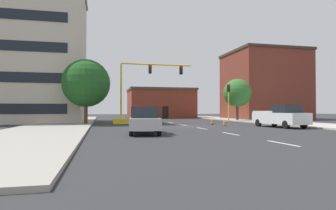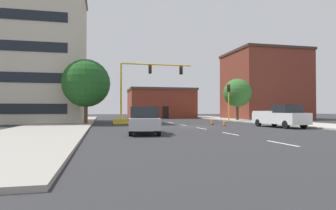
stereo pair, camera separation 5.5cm
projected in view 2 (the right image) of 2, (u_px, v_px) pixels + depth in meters
ground_plane at (191, 126)px, 26.92m from camera, size 160.00×160.00×0.00m
sidewalk_left at (65, 123)px, 32.01m from camera, size 6.00×56.00×0.14m
sidewalk_right at (261, 121)px, 37.42m from camera, size 6.00×56.00×0.14m
lane_stripe_seg_0 at (282, 143)px, 13.27m from camera, size 0.16×2.40×0.01m
lane_stripe_seg_1 at (230, 134)px, 18.63m from camera, size 0.16×2.40×0.01m
lane_stripe_seg_2 at (202, 128)px, 23.99m from camera, size 0.16×2.40×0.01m
lane_stripe_seg_3 at (183, 125)px, 29.35m from camera, size 0.16×2.40×0.01m
lane_stripe_seg_4 at (171, 123)px, 34.71m from camera, size 0.16×2.40×0.01m
building_tall_left at (21, 54)px, 35.81m from camera, size 15.55×12.38×16.87m
building_brick_center at (161, 103)px, 55.50m from camera, size 12.34×8.98×5.60m
building_row_right at (264, 85)px, 48.46m from camera, size 11.65×11.00×11.30m
traffic_signal_gantry at (132, 104)px, 32.35m from camera, size 9.05×1.20×6.83m
traffic_light_pole_right at (229, 94)px, 36.90m from camera, size 0.32×0.47×4.80m
tree_left_near at (86, 83)px, 29.76m from camera, size 4.92×4.92×6.77m
tree_right_mid at (237, 93)px, 40.12m from camera, size 3.90×3.90×5.87m
pickup_truck_white at (280, 116)px, 25.39m from camera, size 2.48×5.56×1.99m
sedan_silver_near_left at (144, 120)px, 18.56m from camera, size 2.37×4.69×1.74m
traffic_cone_roadside_a at (224, 123)px, 27.85m from camera, size 0.36×0.36×0.65m
traffic_cone_roadside_b at (212, 121)px, 30.14m from camera, size 0.36×0.36×0.76m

